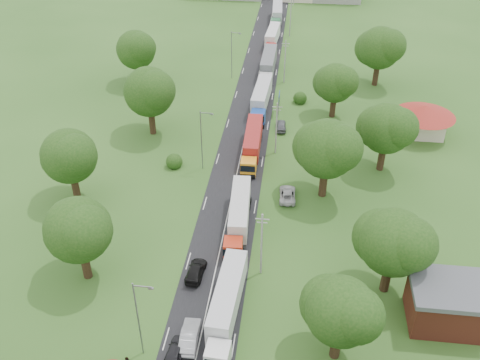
# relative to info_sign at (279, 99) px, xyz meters

# --- Properties ---
(ground) EXTENTS (260.00, 260.00, 0.00)m
(ground) POSITION_rel_info_sign_xyz_m (-5.20, -35.00, -3.00)
(ground) COLOR #284F1A
(ground) RESTS_ON ground
(road) EXTENTS (8.00, 200.00, 0.04)m
(road) POSITION_rel_info_sign_xyz_m (-5.20, -15.00, -3.00)
(road) COLOR black
(road) RESTS_ON ground
(info_sign) EXTENTS (0.12, 3.10, 4.10)m
(info_sign) POSITION_rel_info_sign_xyz_m (0.00, 0.00, 0.00)
(info_sign) COLOR slate
(info_sign) RESTS_ON ground
(pole_1) EXTENTS (1.60, 0.24, 9.00)m
(pole_1) POSITION_rel_info_sign_xyz_m (0.30, -42.00, 1.68)
(pole_1) COLOR gray
(pole_1) RESTS_ON ground
(pole_2) EXTENTS (1.60, 0.24, 9.00)m
(pole_2) POSITION_rel_info_sign_xyz_m (0.30, -14.00, 1.68)
(pole_2) COLOR gray
(pole_2) RESTS_ON ground
(pole_3) EXTENTS (1.60, 0.24, 9.00)m
(pole_3) POSITION_rel_info_sign_xyz_m (0.30, 14.00, 1.68)
(pole_3) COLOR gray
(pole_3) RESTS_ON ground
(pole_4) EXTENTS (1.60, 0.24, 9.00)m
(pole_4) POSITION_rel_info_sign_xyz_m (0.30, 42.00, 1.68)
(pole_4) COLOR gray
(pole_4) RESTS_ON ground
(lamp_0) EXTENTS (2.03, 0.22, 10.00)m
(lamp_0) POSITION_rel_info_sign_xyz_m (-10.55, -55.00, 2.55)
(lamp_0) COLOR slate
(lamp_0) RESTS_ON ground
(lamp_1) EXTENTS (2.03, 0.22, 10.00)m
(lamp_1) POSITION_rel_info_sign_xyz_m (-10.55, -20.00, 2.55)
(lamp_1) COLOR slate
(lamp_1) RESTS_ON ground
(lamp_2) EXTENTS (2.03, 0.22, 10.00)m
(lamp_2) POSITION_rel_info_sign_xyz_m (-10.55, 15.00, 2.55)
(lamp_2) COLOR slate
(lamp_2) RESTS_ON ground
(tree_2) EXTENTS (8.00, 8.00, 10.10)m
(tree_2) POSITION_rel_info_sign_xyz_m (8.79, -52.86, 3.59)
(tree_2) COLOR #382616
(tree_2) RESTS_ON ground
(tree_3) EXTENTS (8.80, 8.80, 11.07)m
(tree_3) POSITION_rel_info_sign_xyz_m (14.79, -42.84, 4.22)
(tree_3) COLOR #382616
(tree_3) RESTS_ON ground
(tree_4) EXTENTS (9.60, 9.60, 12.05)m
(tree_4) POSITION_rel_info_sign_xyz_m (7.79, -24.83, 4.85)
(tree_4) COLOR #382616
(tree_4) RESTS_ON ground
(tree_5) EXTENTS (8.80, 8.80, 11.07)m
(tree_5) POSITION_rel_info_sign_xyz_m (16.79, -16.84, 4.22)
(tree_5) COLOR #382616
(tree_5) RESTS_ON ground
(tree_6) EXTENTS (8.00, 8.00, 10.10)m
(tree_6) POSITION_rel_info_sign_xyz_m (9.79, 0.14, 3.59)
(tree_6) COLOR #382616
(tree_6) RESTS_ON ground
(tree_7) EXTENTS (9.60, 9.60, 12.05)m
(tree_7) POSITION_rel_info_sign_xyz_m (18.79, 15.17, 4.85)
(tree_7) COLOR #382616
(tree_7) RESTS_ON ground
(tree_10) EXTENTS (8.80, 8.80, 11.07)m
(tree_10) POSITION_rel_info_sign_xyz_m (-20.21, -44.84, 4.22)
(tree_10) COLOR #382616
(tree_10) RESTS_ON ground
(tree_11) EXTENTS (8.80, 8.80, 11.07)m
(tree_11) POSITION_rel_info_sign_xyz_m (-27.21, -29.84, 4.22)
(tree_11) COLOR #382616
(tree_11) RESTS_ON ground
(tree_12) EXTENTS (9.60, 9.60, 12.05)m
(tree_12) POSITION_rel_info_sign_xyz_m (-21.21, -9.83, 4.85)
(tree_12) COLOR #382616
(tree_12) RESTS_ON ground
(tree_13) EXTENTS (8.80, 8.80, 11.07)m
(tree_13) POSITION_rel_info_sign_xyz_m (-29.21, 10.16, 4.22)
(tree_13) COLOR #382616
(tree_13) RESTS_ON ground
(house_brick) EXTENTS (8.60, 6.60, 5.20)m
(house_brick) POSITION_rel_info_sign_xyz_m (20.80, -47.00, -0.35)
(house_brick) COLOR maroon
(house_brick) RESTS_ON ground
(house_cream) EXTENTS (10.08, 10.08, 5.80)m
(house_cream) POSITION_rel_info_sign_xyz_m (24.80, -5.00, 0.64)
(house_cream) COLOR beige
(house_cream) RESTS_ON ground
(truck_0) EXTENTS (3.11, 14.51, 4.01)m
(truck_0) POSITION_rel_info_sign_xyz_m (-2.81, -49.47, -0.88)
(truck_0) COLOR silver
(truck_0) RESTS_ON ground
(truck_1) EXTENTS (3.05, 14.08, 3.89)m
(truck_1) POSITION_rel_info_sign_xyz_m (-3.35, -33.72, -0.94)
(truck_1) COLOR #B42C14
(truck_1) RESTS_ON ground
(truck_2) EXTENTS (2.66, 14.19, 3.93)m
(truck_2) POSITION_rel_info_sign_xyz_m (-3.40, -14.96, -0.92)
(truck_2) COLOR orange
(truck_2) RESTS_ON ground
(truck_3) EXTENTS (3.11, 14.88, 4.11)m
(truck_3) POSITION_rel_info_sign_xyz_m (-3.38, 1.25, -0.82)
(truck_3) COLOR #183F95
(truck_3) RESTS_ON ground
(truck_4) EXTENTS (2.78, 15.31, 4.24)m
(truck_4) POSITION_rel_info_sign_xyz_m (-3.27, 17.44, -0.75)
(truck_4) COLOR silver
(truck_4) RESTS_ON ground
(truck_5) EXTENTS (3.06, 13.93, 3.85)m
(truck_5) POSITION_rel_info_sign_xyz_m (-3.57, 34.72, -0.96)
(truck_5) COLOR #AE1F1A
(truck_5) RESTS_ON ground
(truck_6) EXTENTS (3.08, 14.57, 4.03)m
(truck_6) POSITION_rel_info_sign_xyz_m (-3.54, 52.63, -0.87)
(truck_6) COLOR #256439
(truck_6) RESTS_ON ground
(car_lane_front) EXTENTS (2.11, 4.42, 1.46)m
(car_lane_front) POSITION_rel_info_sign_xyz_m (-7.30, -55.00, -2.27)
(car_lane_front) COLOR black
(car_lane_front) RESTS_ON ground
(car_lane_mid) EXTENTS (1.93, 5.05, 1.64)m
(car_lane_mid) POSITION_rel_info_sign_xyz_m (-6.20, -53.00, -2.18)
(car_lane_mid) COLOR #999BA1
(car_lane_mid) RESTS_ON ground
(car_lane_rear) EXTENTS (2.25, 4.88, 1.38)m
(car_lane_rear) POSITION_rel_info_sign_xyz_m (-7.38, -43.28, -2.31)
(car_lane_rear) COLOR black
(car_lane_rear) RESTS_ON ground
(car_verge_near) EXTENTS (2.49, 5.05, 1.38)m
(car_verge_near) POSITION_rel_info_sign_xyz_m (2.80, -26.39, -2.31)
(car_verge_near) COLOR #B5B5B5
(car_verge_near) RESTS_ON ground
(car_verge_far) EXTENTS (2.07, 4.45, 1.47)m
(car_verge_far) POSITION_rel_info_sign_xyz_m (0.77, -6.01, -2.27)
(car_verge_far) COLOR #54575B
(car_verge_far) RESTS_ON ground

